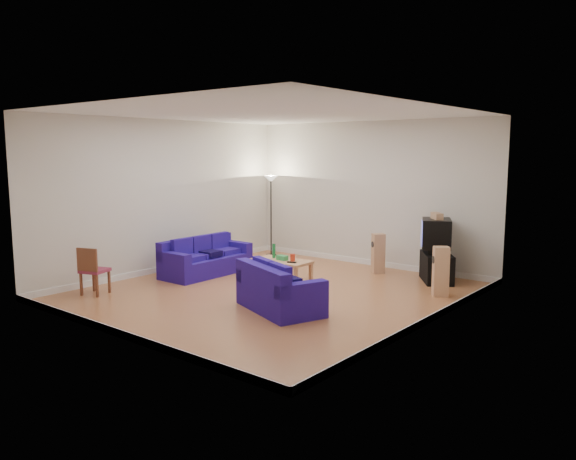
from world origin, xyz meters
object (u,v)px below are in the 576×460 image
Objects in this scene: television at (436,233)px; tv_stand at (437,267)px; sofa_three_seat at (205,261)px; coffee_table at (281,262)px; sofa_loveseat at (277,293)px.

tv_stand is at bearing 30.83° from television.
television is at bearing 120.61° from sofa_three_seat.
sofa_three_seat is 1.65× the size of coffee_table.
sofa_three_seat is 1.73m from coffee_table.
sofa_three_seat reaches higher than tv_stand.
tv_stand is at bearing 38.35° from coffee_table.
tv_stand is at bearing 119.90° from sofa_three_seat.
sofa_three_seat is at bearing -94.80° from tv_stand.
sofa_loveseat reaches higher than coffee_table.
sofa_three_seat is 4.70m from tv_stand.
tv_stand reaches higher than coffee_table.
sofa_three_seat is at bearing 179.79° from sofa_loveseat.
sofa_loveseat is 1.46× the size of coffee_table.
sofa_three_seat is at bearing -162.60° from coffee_table.
television is (2.33, 1.92, 0.58)m from coffee_table.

